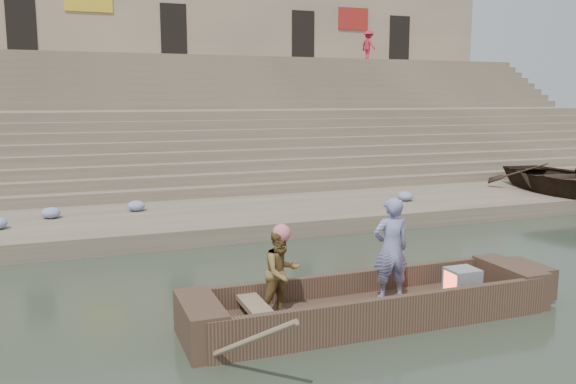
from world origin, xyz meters
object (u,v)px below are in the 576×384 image
main_rowboat (370,313)px  television (462,281)px  beached_rowboat (561,177)px  standing_man (391,249)px  rowing_man (282,272)px  pedestrian (368,45)px

main_rowboat → television: (1.61, 0.00, 0.31)m
television → beached_rowboat: beached_rowboat is taller
standing_man → rowing_man: size_ratio=1.26×
rowing_man → beached_rowboat: 12.87m
rowing_man → beached_rowboat: rowing_man is taller
television → beached_rowboat: bearing=37.2°
main_rowboat → beached_rowboat: 11.79m
standing_man → pedestrian: (10.46, 20.48, 4.96)m
standing_man → pedestrian: 23.53m
television → pedestrian: pedestrian is taller
standing_man → beached_rowboat: 11.30m
television → beached_rowboat: 10.45m
main_rowboat → beached_rowboat: size_ratio=1.12×
main_rowboat → rowing_man: bearing=175.0°
television → beached_rowboat: size_ratio=0.10×
standing_man → rowing_man: 1.80m
main_rowboat → beached_rowboat: (9.93, 6.31, 0.75)m
standing_man → pedestrian: pedestrian is taller
standing_man → beached_rowboat: size_ratio=0.35×
main_rowboat → television: 1.64m
main_rowboat → standing_man: bearing=23.7°
main_rowboat → television: bearing=0.0°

